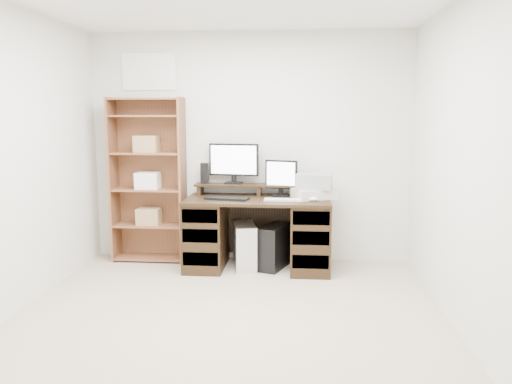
# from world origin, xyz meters

# --- Properties ---
(room) EXTENTS (3.54, 4.04, 2.54)m
(room) POSITION_xyz_m (-0.00, 0.00, 1.25)
(room) COLOR #BCA790
(room) RESTS_ON ground
(desk) EXTENTS (1.50, 0.70, 0.75)m
(desk) POSITION_xyz_m (0.12, 1.64, 0.39)
(desk) COLOR black
(desk) RESTS_ON ground
(riser_shelf) EXTENTS (1.40, 0.22, 0.12)m
(riser_shelf) POSITION_xyz_m (0.12, 1.85, 0.84)
(riser_shelf) COLOR black
(riser_shelf) RESTS_ON desk
(monitor_wide) EXTENTS (0.55, 0.16, 0.43)m
(monitor_wide) POSITION_xyz_m (-0.16, 1.90, 1.11)
(monitor_wide) COLOR black
(monitor_wide) RESTS_ON riser_shelf
(monitor_small) EXTENTS (0.35, 0.17, 0.38)m
(monitor_small) POSITION_xyz_m (0.36, 1.82, 0.96)
(monitor_small) COLOR black
(monitor_small) RESTS_ON desk
(speaker) EXTENTS (0.10, 0.10, 0.22)m
(speaker) POSITION_xyz_m (-0.48, 1.88, 0.98)
(speaker) COLOR black
(speaker) RESTS_ON riser_shelf
(keyboard_black) EXTENTS (0.47, 0.23, 0.02)m
(keyboard_black) POSITION_xyz_m (-0.19, 1.53, 0.76)
(keyboard_black) COLOR black
(keyboard_black) RESTS_ON desk
(keyboard_white) EXTENTS (0.39, 0.13, 0.02)m
(keyboard_white) POSITION_xyz_m (0.39, 1.53, 0.76)
(keyboard_white) COLOR white
(keyboard_white) RESTS_ON desk
(mouse) EXTENTS (0.10, 0.07, 0.04)m
(mouse) POSITION_xyz_m (0.69, 1.53, 0.77)
(mouse) COLOR white
(mouse) RESTS_ON desk
(printer) EXTENTS (0.50, 0.44, 0.10)m
(printer) POSITION_xyz_m (0.70, 1.70, 0.80)
(printer) COLOR beige
(printer) RESTS_ON desk
(basket) EXTENTS (0.39, 0.30, 0.16)m
(basket) POSITION_xyz_m (0.70, 1.70, 0.93)
(basket) COLOR gray
(basket) RESTS_ON printer
(tower_silver) EXTENTS (0.31, 0.51, 0.48)m
(tower_silver) POSITION_xyz_m (-0.02, 1.64, 0.24)
(tower_silver) COLOR silver
(tower_silver) RESTS_ON ground
(tower_black) EXTENTS (0.34, 0.50, 0.46)m
(tower_black) POSITION_xyz_m (0.30, 1.66, 0.23)
(tower_black) COLOR black
(tower_black) RESTS_ON ground
(bookshelf) EXTENTS (0.80, 0.30, 1.80)m
(bookshelf) POSITION_xyz_m (-1.10, 1.86, 0.92)
(bookshelf) COLOR brown
(bookshelf) RESTS_ON ground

